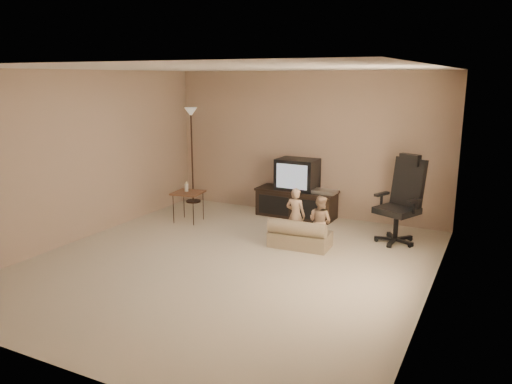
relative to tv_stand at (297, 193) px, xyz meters
The scene contains 9 objects.
floor 2.53m from the tv_stand, 88.78° to the right, with size 5.50×5.50×0.00m, color beige.
room_shell 2.72m from the tv_stand, 88.78° to the right, with size 5.50×5.50×5.50m.
tv_stand is the anchor object (origin of this frame).
office_chair 1.97m from the tv_stand, 17.65° to the right, with size 0.79×0.80×1.30m.
side_table 1.88m from the tv_stand, 144.20° to the right, with size 0.51×0.51×0.69m.
floor_lamp 2.39m from the tv_stand, behind, with size 0.29×0.29×1.83m.
child_sofa 1.65m from the tv_stand, 66.56° to the right, with size 0.88×0.53×0.42m.
toddler_left 1.38m from the tv_stand, 68.69° to the right, with size 0.30×0.22×0.82m, color tan.
toddler_right 1.60m from the tv_stand, 55.93° to the right, with size 0.37×0.20×0.76m, color tan.
Camera 1 is at (3.11, -5.37, 2.40)m, focal length 35.00 mm.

